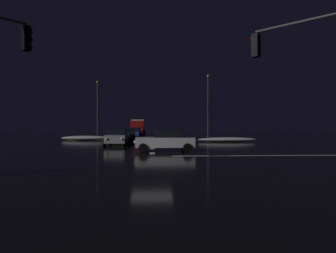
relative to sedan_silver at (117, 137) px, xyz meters
name	(u,v)px	position (x,y,z in m)	size (l,w,h in m)	color
ground	(152,157)	(3.31, -9.64, -0.85)	(120.00, 120.00, 0.10)	black
stop_line_north	(153,147)	(3.31, -1.86, -0.80)	(0.35, 13.28, 0.01)	white
centre_line_ns	(153,140)	(3.31, 9.74, -0.80)	(22.00, 0.15, 0.01)	yellow
crosswalk_bar_east	(278,155)	(11.19, -9.64, -0.80)	(13.28, 0.40, 0.01)	white
snow_bank_left_curb	(85,138)	(-5.27, 10.11, -0.50)	(6.03, 1.50, 0.59)	white
snow_bank_right_curb	(227,140)	(11.89, 5.93, -0.54)	(6.79, 1.50, 0.52)	white
sedan_silver	(117,137)	(0.00, 0.00, 0.00)	(2.02, 4.33, 1.57)	#B7B7BC
sedan_green	(123,135)	(-0.11, 5.96, 0.00)	(2.02, 4.33, 1.57)	#14512D
sedan_orange	(127,134)	(-0.25, 11.93, 0.00)	(2.02, 4.33, 1.57)	#C66014
sedan_blue	(134,132)	(0.34, 18.63, 0.00)	(2.02, 4.33, 1.57)	navy
sedan_black	(136,132)	(0.26, 24.50, 0.00)	(2.02, 4.33, 1.57)	black
box_truck	(138,126)	(0.20, 31.31, 0.91)	(2.68, 8.28, 3.08)	red
sedan_white_crossing	(165,140)	(4.27, -6.32, 0.00)	(4.33, 2.02, 1.57)	silver
traffic_signal_se	(322,59)	(10.06, -16.38, 3.69)	(3.70, 3.70, 6.46)	#4C4C51
streetlamp_right_far	(208,102)	(12.19, 19.74, 4.98)	(0.44, 0.44, 10.14)	#424247
streetlamp_left_far	(98,105)	(-5.57, 19.74, 4.40)	(0.44, 0.44, 9.03)	#424247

